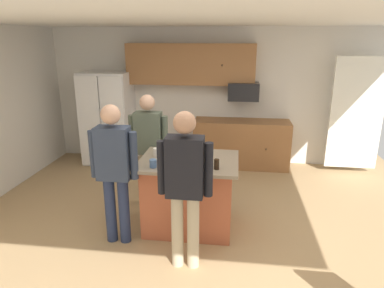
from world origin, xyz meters
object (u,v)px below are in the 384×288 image
Objects in this scene: mug_blue_stoneware at (157,152)px; mug_ceramic_white at (153,163)px; refrigerator at (108,118)px; microwave_over_range at (243,91)px; glass_stout_tall at (217,164)px; kitchen_island at (189,193)px; person_guest_left at (185,181)px; serving_tray at (187,157)px; person_guest_right at (149,143)px; person_elder_center at (114,166)px.

mug_blue_stoneware is 1.04× the size of mug_ceramic_white.
refrigerator reaches higher than microwave_over_range.
mug_ceramic_white is at bearing -177.04° from glass_stout_tall.
kitchen_island is 0.71× the size of person_guest_left.
mug_ceramic_white is 0.29× the size of serving_tray.
glass_stout_tall is (-0.32, -2.68, -0.45)m from microwave_over_range.
kitchen_island is at bearing -11.46° from mug_blue_stoneware.
microwave_over_range is at bearing 74.21° from kitchen_island.
glass_stout_tall reaches higher than serving_tray.
mug_blue_stoneware is 0.41m from mug_ceramic_white.
person_guest_left is 12.91× the size of mug_blue_stoneware.
glass_stout_tall is (0.79, -0.36, 0.01)m from mug_blue_stoneware.
person_guest_left is 1.03m from mug_blue_stoneware.
person_guest_right is at bearing 107.67° from mug_ceramic_white.
microwave_over_range is 4.62× the size of glass_stout_tall.
person_elder_center is at bearing 62.19° from person_guest_left.
refrigerator is at bearing 129.82° from serving_tray.
mug_ceramic_white is at bearing -59.39° from refrigerator.
serving_tray is at bearing 142.46° from glass_stout_tall.
microwave_over_range is 1.27× the size of serving_tray.
serving_tray is at bearing 2.07° from person_guest_left.
person_elder_center is at bearing -171.61° from glass_stout_tall.
microwave_over_range is at bearing 68.75° from mug_ceramic_white.
microwave_over_range is at bearing -15.84° from person_guest_left.
refrigerator is 14.69× the size of glass_stout_tall.
microwave_over_range is 4.38× the size of mug_ceramic_white.
microwave_over_range is 3.31m from person_guest_left.
mug_blue_stoneware is (0.24, -0.51, 0.04)m from person_guest_right.
kitchen_island is at bearing 142.67° from glass_stout_tall.
person_guest_right is 1.35m from glass_stout_tall.
microwave_over_range is 0.33× the size of person_elder_center.
person_guest_left is at bearing -51.72° from person_elder_center.
kitchen_island is at bearing 0.00° from person_guest_right.
mug_blue_stoneware is at bearing -115.54° from microwave_over_range.
refrigerator is 2.66m from microwave_over_range.
refrigerator is at bearing 120.61° from mug_ceramic_white.
person_elder_center reaches higher than microwave_over_range.
person_guest_right is (1.25, -1.70, 0.06)m from refrigerator.
glass_stout_tall is at bearing -37.54° from serving_tray.
person_guest_right is at bearing 115.30° from mug_blue_stoneware.
glass_stout_tall is at bearing -24.69° from mug_blue_stoneware.
serving_tray is at bearing -0.10° from person_guest_right.
mug_ceramic_white is (-0.38, -0.32, 0.51)m from kitchen_island.
mug_ceramic_white is (-0.45, 0.50, -0.02)m from person_guest_left.
person_elder_center is 0.91m from serving_tray.
kitchen_island is 2.80× the size of serving_tray.
microwave_over_range reaches higher than kitchen_island.
mug_blue_stoneware reaches higher than serving_tray.
person_guest_left reaches higher than glass_stout_tall.
refrigerator is 1.44× the size of kitchen_island.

